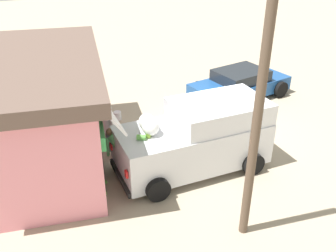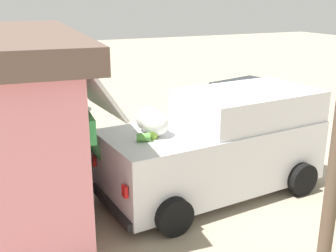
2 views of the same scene
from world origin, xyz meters
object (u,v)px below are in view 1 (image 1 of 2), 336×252
object	(u,v)px
parked_sedan	(240,84)
unloaded_banana_pile	(93,186)
vendor_standing	(109,128)
storefront_bar	(41,110)
paint_bucket	(117,116)
delivery_van	(197,137)
customer_bending	(120,148)

from	to	relation	value
parked_sedan	unloaded_banana_pile	distance (m)	8.21
vendor_standing	unloaded_banana_pile	world-z (taller)	vendor_standing
unloaded_banana_pile	parked_sedan	bearing A→B (deg)	-57.03
storefront_bar	paint_bucket	size ratio (longest dim) A/B	22.90
delivery_van	paint_bucket	size ratio (longest dim) A/B	16.47
parked_sedan	customer_bending	xyz separation A→B (m)	(-3.85, 5.96, 0.29)
vendor_standing	unloaded_banana_pile	bearing A→B (deg)	154.70
paint_bucket	vendor_standing	bearing A→B (deg)	163.21
parked_sedan	storefront_bar	bearing A→B (deg)	106.06
storefront_bar	vendor_standing	world-z (taller)	storefront_bar
storefront_bar	delivery_van	bearing A→B (deg)	-114.56
unloaded_banana_pile	paint_bucket	size ratio (longest dim) A/B	2.84
parked_sedan	vendor_standing	xyz separation A→B (m)	(-2.67, 6.03, 0.37)
customer_bending	storefront_bar	bearing A→B (deg)	51.55
customer_bending	unloaded_banana_pile	bearing A→B (deg)	123.76
storefront_bar	parked_sedan	world-z (taller)	storefront_bar
unloaded_banana_pile	paint_bucket	world-z (taller)	unloaded_banana_pile
customer_bending	delivery_van	bearing A→B (deg)	-99.03
parked_sedan	unloaded_banana_pile	size ratio (longest dim) A/B	5.20
parked_sedan	unloaded_banana_pile	bearing A→B (deg)	122.97
delivery_van	unloaded_banana_pile	world-z (taller)	delivery_van
vendor_standing	paint_bucket	xyz separation A→B (m)	(2.26, -0.68, -0.79)
storefront_bar	unloaded_banana_pile	distance (m)	2.83
unloaded_banana_pile	customer_bending	bearing A→B (deg)	-56.24
delivery_van	parked_sedan	distance (m)	5.64
delivery_van	vendor_standing	distance (m)	2.76
vendor_standing	storefront_bar	bearing A→B (deg)	78.57
delivery_van	parked_sedan	xyz separation A→B (m)	(4.20, -3.74, -0.44)
vendor_standing	customer_bending	distance (m)	1.18
delivery_van	vendor_standing	world-z (taller)	delivery_van
vendor_standing	parked_sedan	bearing A→B (deg)	-66.14
storefront_bar	unloaded_banana_pile	size ratio (longest dim) A/B	8.07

